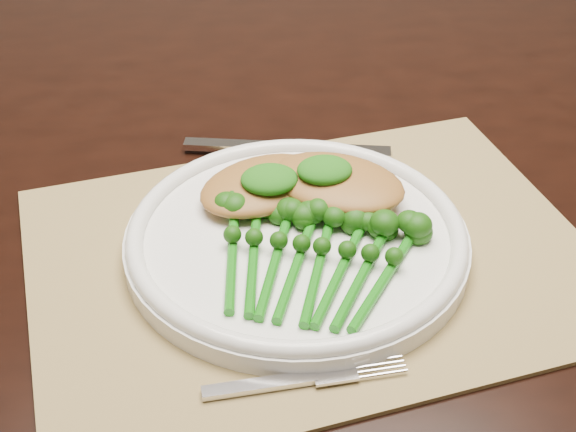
{
  "coord_description": "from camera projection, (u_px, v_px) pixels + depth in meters",
  "views": [
    {
      "loc": [
        -0.02,
        -0.65,
        1.19
      ],
      "look_at": [
        0.03,
        -0.1,
        0.78
      ],
      "focal_mm": 50.0,
      "sensor_mm": 36.0,
      "label": 1
    }
  ],
  "objects": [
    {
      "name": "dining_table",
      "position": [
        310.0,
        393.0,
        1.05
      ],
      "size": [
        1.62,
        0.94,
        0.75
      ],
      "rotation": [
        0.0,
        0.0,
        -0.02
      ],
      "color": "black",
      "rests_on": "ground"
    },
    {
      "name": "placemat",
      "position": [
        312.0,
        257.0,
        0.68
      ],
      "size": [
        0.53,
        0.44,
        0.0
      ],
      "primitive_type": "cube",
      "rotation": [
        0.0,
        0.0,
        0.21
      ],
      "color": "olive",
      "rests_on": "dining_table"
    },
    {
      "name": "dinner_plate",
      "position": [
        297.0,
        237.0,
        0.68
      ],
      "size": [
        0.29,
        0.29,
        0.03
      ],
      "color": "white",
      "rests_on": "placemat"
    },
    {
      "name": "knife",
      "position": [
        267.0,
        147.0,
        0.81
      ],
      "size": [
        0.21,
        0.05,
        0.01
      ],
      "rotation": [
        0.0,
        0.0,
        -0.18
      ],
      "color": "silver",
      "rests_on": "placemat"
    },
    {
      "name": "fork",
      "position": [
        318.0,
        376.0,
        0.57
      ],
      "size": [
        0.15,
        0.03,
        0.0
      ],
      "rotation": [
        0.0,
        0.0,
        0.1
      ],
      "color": "silver",
      "rests_on": "placemat"
    },
    {
      "name": "chicken_fillet_left",
      "position": [
        263.0,
        185.0,
        0.72
      ],
      "size": [
        0.15,
        0.13,
        0.02
      ],
      "primitive_type": "ellipsoid",
      "rotation": [
        0.0,
        0.0,
        0.51
      ],
      "color": "#A16B2F",
      "rests_on": "dinner_plate"
    },
    {
      "name": "chicken_fillet_right",
      "position": [
        337.0,
        182.0,
        0.71
      ],
      "size": [
        0.15,
        0.14,
        0.02
      ],
      "primitive_type": "ellipsoid",
      "rotation": [
        0.0,
        0.0,
        -0.53
      ],
      "color": "#A16B2F",
      "rests_on": "dinner_plate"
    },
    {
      "name": "pesto_dollop_left",
      "position": [
        269.0,
        179.0,
        0.7
      ],
      "size": [
        0.05,
        0.04,
        0.02
      ],
      "primitive_type": "ellipsoid",
      "color": "#114D0B",
      "rests_on": "chicken_fillet_left"
    },
    {
      "name": "pesto_dollop_right",
      "position": [
        325.0,
        170.0,
        0.7
      ],
      "size": [
        0.05,
        0.04,
        0.02
      ],
      "primitive_type": "ellipsoid",
      "color": "#114D0B",
      "rests_on": "chicken_fillet_right"
    },
    {
      "name": "broccolini_bundle",
      "position": [
        307.0,
        268.0,
        0.64
      ],
      "size": [
        0.19,
        0.2,
        0.04
      ],
      "rotation": [
        0.0,
        0.0,
        -0.31
      ],
      "color": "#11660D",
      "rests_on": "dinner_plate"
    }
  ]
}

